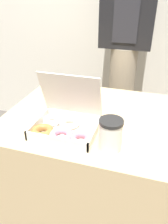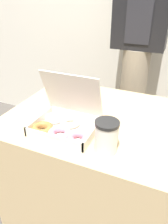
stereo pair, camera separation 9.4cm
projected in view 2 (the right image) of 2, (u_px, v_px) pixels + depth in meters
ground_plane at (93, 208)px, 1.43m from camera, size 14.00×14.00×0.00m
table at (95, 168)px, 1.26m from camera, size 0.86×0.71×0.71m
donut_box at (63, 123)px, 0.95m from camera, size 0.30×0.23×0.25m
coffee_cup at (106, 136)px, 0.82m from camera, size 0.09×0.09×0.13m
person_customer at (139, 38)px, 1.46m from camera, size 0.35×0.22×1.70m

